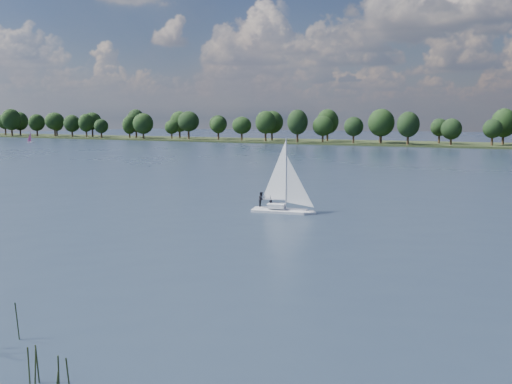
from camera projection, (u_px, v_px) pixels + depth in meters
ground at (370, 167)px, 127.28m from camera, size 700.00×700.00×0.00m
far_shore at (456, 146)px, 224.89m from camera, size 660.00×40.00×1.50m
sailboat at (280, 191)px, 64.97m from camera, size 7.00×3.07×8.91m
dinghy_pink at (31, 140)px, 250.86m from camera, size 3.30×2.99×5.14m
pontoon at (72, 138)px, 303.21m from camera, size 4.32×2.76×0.50m
treeline at (436, 125)px, 223.60m from camera, size 562.58×73.69×17.27m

